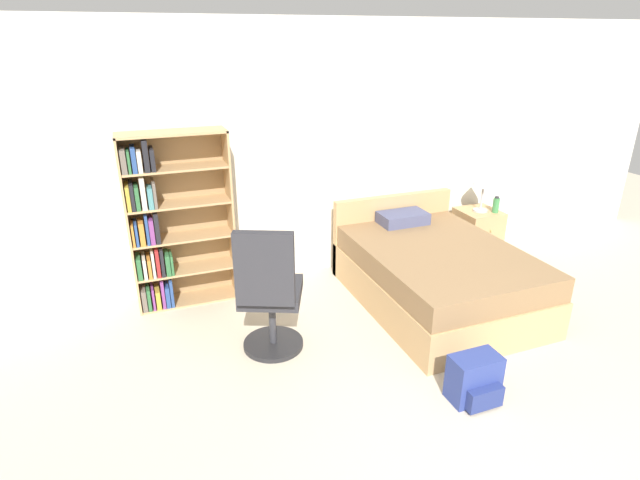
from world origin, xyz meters
The scene contains 8 objects.
wall_back centered at (0.00, 3.23, 1.30)m, with size 9.00×0.06×2.60m.
bookshelf centered at (-1.61, 3.01, 0.81)m, with size 0.94×0.32×1.66m.
bed centered at (0.75, 2.13, 0.30)m, with size 1.38×1.91×0.84m.
office_chair centered at (-0.97, 1.85, 0.54)m, with size 0.65×0.70×1.14m.
nightstand centered at (1.83, 2.89, 0.28)m, with size 0.44×0.47×0.56m.
table_lamp centered at (1.82, 2.88, 0.93)m, with size 0.25×0.25×0.48m.
water_bottle centered at (1.95, 2.78, 0.65)m, with size 0.07×0.07×0.19m.
backpack_blue centered at (0.23, 0.79, 0.17)m, with size 0.36×0.28×0.35m.
Camera 1 is at (-1.84, -1.52, 2.43)m, focal length 28.00 mm.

